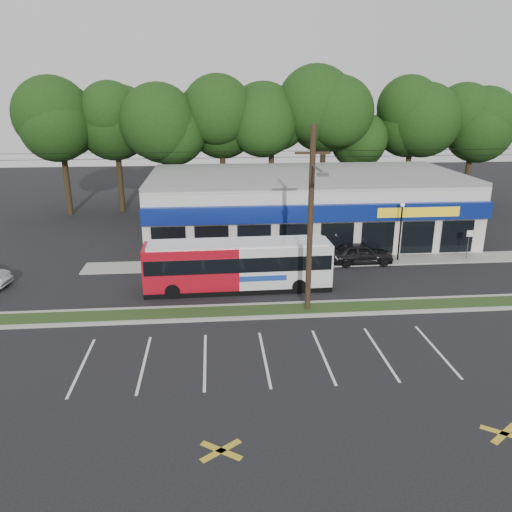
{
  "coord_description": "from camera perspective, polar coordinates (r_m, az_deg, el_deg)",
  "views": [
    {
      "loc": [
        -2.05,
        -23.94,
        11.46
      ],
      "look_at": [
        0.5,
        5.0,
        1.93
      ],
      "focal_mm": 35.0,
      "sensor_mm": 36.0,
      "label": 1
    }
  ],
  "objects": [
    {
      "name": "curb_north",
      "position": [
        28.27,
        -0.45,
        -5.61
      ],
      "size": [
        40.0,
        0.25,
        0.14
      ],
      "primitive_type": "cube",
      "color": "#9E9E93",
      "rests_on": "ground"
    },
    {
      "name": "car_dark",
      "position": [
        35.67,
        11.9,
        0.29
      ],
      "size": [
        4.47,
        1.83,
        1.52
      ],
      "primitive_type": "imported",
      "rotation": [
        0.0,
        0.0,
        1.58
      ],
      "color": "black",
      "rests_on": "ground"
    },
    {
      "name": "pedestrian_b",
      "position": [
        34.44,
        3.25,
        0.38
      ],
      "size": [
        0.96,
        0.77,
        1.93
      ],
      "primitive_type": "imported",
      "rotation": [
        0.0,
        0.0,
        3.1
      ],
      "color": "silver",
      "rests_on": "ground"
    },
    {
      "name": "tree_line",
      "position": [
        50.4,
        1.93,
        14.69
      ],
      "size": [
        46.76,
        6.76,
        11.83
      ],
      "color": "black",
      "rests_on": "ground"
    },
    {
      "name": "pedestrian_a",
      "position": [
        33.61,
        6.74,
        -0.46
      ],
      "size": [
        0.59,
        0.39,
        1.61
      ],
      "primitive_type": "imported",
      "rotation": [
        0.0,
        0.0,
        3.14
      ],
      "color": "silver",
      "rests_on": "ground"
    },
    {
      "name": "lamp_post",
      "position": [
        36.33,
        16.22,
        3.42
      ],
      "size": [
        0.3,
        0.3,
        4.25
      ],
      "color": "black",
      "rests_on": "ground"
    },
    {
      "name": "sidewalk",
      "position": [
        35.57,
        6.67,
        -0.68
      ],
      "size": [
        32.0,
        2.2,
        0.1
      ],
      "primitive_type": "cube",
      "color": "#9E9E93",
      "rests_on": "ground"
    },
    {
      "name": "grass_strip",
      "position": [
        27.5,
        -0.31,
        -6.34
      ],
      "size": [
        40.0,
        1.6,
        0.12
      ],
      "primitive_type": "cube",
      "color": "#213817",
      "rests_on": "ground"
    },
    {
      "name": "curb_south",
      "position": [
        26.73,
        -0.16,
        -7.07
      ],
      "size": [
        40.0,
        0.25,
        0.14
      ],
      "primitive_type": "cube",
      "color": "#9E9E93",
      "rests_on": "ground"
    },
    {
      "name": "sign_post",
      "position": [
        38.49,
        23.15,
        1.75
      ],
      "size": [
        0.45,
        0.1,
        2.23
      ],
      "color": "#59595E",
      "rests_on": "ground"
    },
    {
      "name": "metrobus",
      "position": [
        30.14,
        -2.07,
        -0.95
      ],
      "size": [
        11.3,
        2.62,
        3.03
      ],
      "rotation": [
        0.0,
        0.0,
        0.02
      ],
      "color": "#AC0D1B",
      "rests_on": "ground"
    },
    {
      "name": "ground",
      "position": [
        26.62,
        -0.13,
        -7.34
      ],
      "size": [
        120.0,
        120.0,
        0.0
      ],
      "primitive_type": "plane",
      "color": "black",
      "rests_on": "ground"
    },
    {
      "name": "strip_mall",
      "position": [
        41.51,
        5.59,
        5.82
      ],
      "size": [
        25.0,
        12.55,
        5.3
      ],
      "color": "silver",
      "rests_on": "ground"
    },
    {
      "name": "utility_pole",
      "position": [
        26.06,
        5.92,
        4.64
      ],
      "size": [
        50.0,
        2.77,
        10.0
      ],
      "color": "black",
      "rests_on": "ground"
    }
  ]
}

